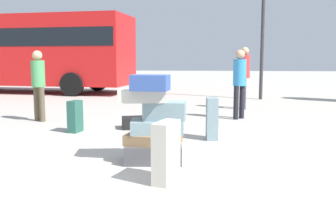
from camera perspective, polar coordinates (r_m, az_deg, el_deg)
ground_plane at (r=4.62m, az=0.72°, el=-10.57°), size 80.00×80.00×0.00m
suitcase_tower at (r=5.03m, az=-2.19°, el=-3.14°), size 0.95×0.66×1.20m
suitcase_teal_left_side at (r=7.31m, az=-14.21°, el=-1.72°), size 0.23×0.33×0.61m
suitcase_black_foreground_near at (r=7.55m, az=-5.01°, el=-2.73°), size 0.65×0.57×0.23m
suitcase_cream_upright_blue at (r=4.22m, az=-0.29°, el=-7.30°), size 0.30×0.47×0.70m
suitcase_slate_behind_tower at (r=6.48m, az=6.83°, el=-2.13°), size 0.22×0.33×0.73m
person_bearded_onlooker at (r=8.76m, az=11.04°, el=4.13°), size 0.30×0.30×1.62m
person_tourist_with_camera at (r=10.56m, az=11.77°, el=5.03°), size 0.30×0.34×1.74m
person_passerby_in_red at (r=8.77m, az=-19.48°, el=3.76°), size 0.31×0.30×1.59m
parked_bus at (r=17.17m, az=-23.02°, el=8.02°), size 10.41×3.44×3.15m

